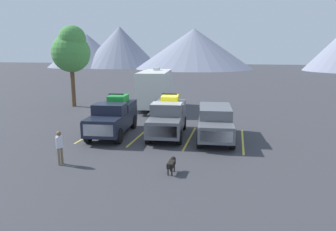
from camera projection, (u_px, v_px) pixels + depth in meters
The scene contains 13 objects.
ground_plane at pixel (167, 134), 20.85m from camera, with size 240.00×240.00×0.00m, color #38383D.
pickup_truck_a at pixel (113, 116), 20.67m from camera, with size 2.64×5.81×2.63m.
pickup_truck_b at pixel (168, 117), 20.45m from camera, with size 2.58×5.71×2.67m.
pickup_truck_c at pixel (215, 122), 19.56m from camera, with size 2.59×5.60×2.04m.
lot_stripe_a at pixel (94, 132), 21.33m from camera, with size 0.12×5.50×0.01m, color gold.
lot_stripe_b at pixel (140, 135), 20.64m from camera, with size 0.12×5.50×0.01m, color gold.
lot_stripe_c at pixel (190, 138), 19.95m from camera, with size 0.12×5.50×0.01m, color gold.
lot_stripe_d at pixel (243, 141), 19.26m from camera, with size 0.12×5.50×0.01m, color gold.
camper_trailer_a at pixel (155, 88), 29.53m from camera, with size 3.35×8.42×3.94m.
person_a at pixel (60, 145), 15.08m from camera, with size 0.28×0.35×1.69m.
dog at pixel (172, 163), 14.16m from camera, with size 0.28×1.01×0.67m.
tree_a at pixel (71, 50), 30.26m from camera, with size 3.75×3.75×7.93m.
mountain_ridge at pixel (243, 46), 95.55m from camera, with size 124.86×40.11×16.07m.
Camera 1 is at (4.37, -19.69, 5.45)m, focal length 33.24 mm.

